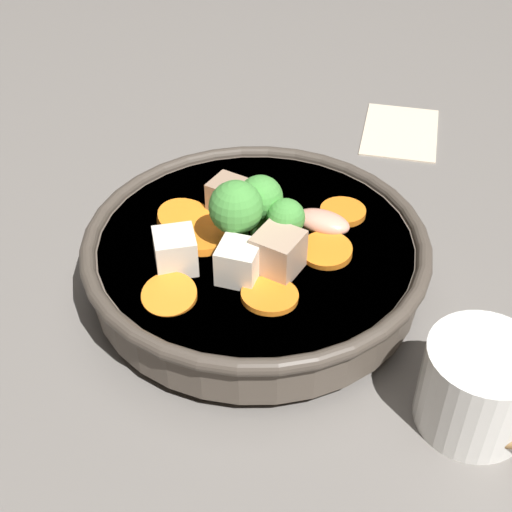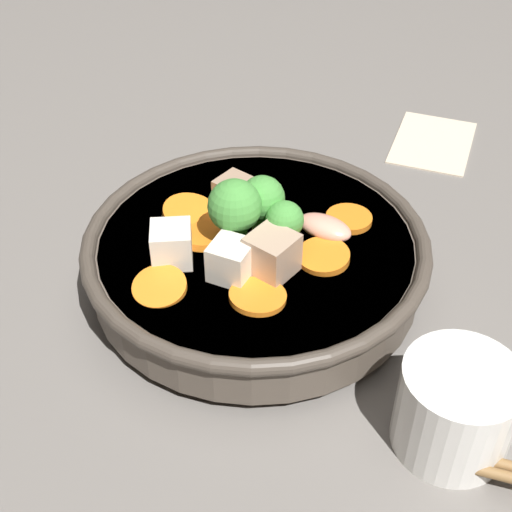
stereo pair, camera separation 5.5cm
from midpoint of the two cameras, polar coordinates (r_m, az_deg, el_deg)
ground_plane at (r=0.57m, az=2.76°, el=-2.61°), size 3.00×3.00×0.00m
stirfry_bowl at (r=0.55m, az=2.83°, el=0.09°), size 0.27×0.27×0.10m
tea_cup at (r=0.47m, az=19.00°, el=-11.55°), size 0.07×0.07×0.06m
napkin at (r=0.78m, az=15.97°, el=8.70°), size 0.11×0.08×0.00m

